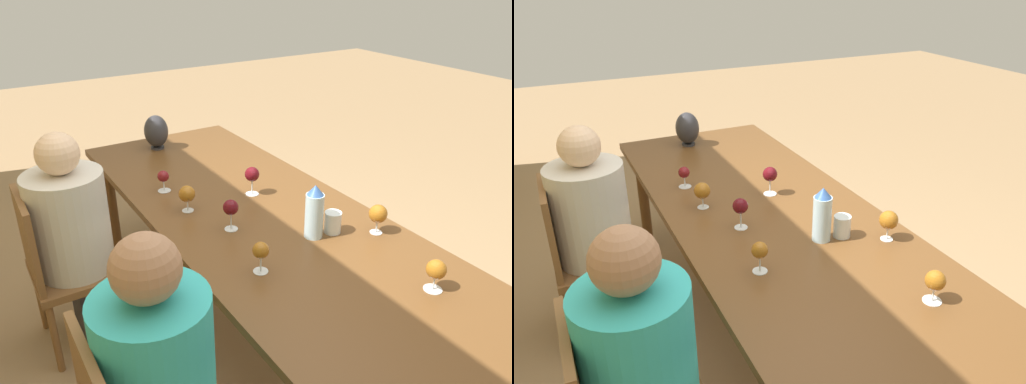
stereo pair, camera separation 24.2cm
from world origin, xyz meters
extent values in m
plane|color=#937551|center=(0.00, 0.00, 0.00)|extent=(14.00, 14.00, 0.00)
cube|color=brown|center=(0.00, 0.00, 0.73)|extent=(2.91, 0.99, 0.04)
cylinder|color=brown|center=(1.36, -0.39, 0.35)|extent=(0.07, 0.07, 0.71)
cylinder|color=brown|center=(1.36, 0.39, 0.35)|extent=(0.07, 0.07, 0.71)
cylinder|color=silver|center=(-0.21, -0.08, 0.85)|extent=(0.08, 0.08, 0.21)
cone|color=#33599E|center=(-0.21, -0.08, 0.98)|extent=(0.07, 0.07, 0.05)
cylinder|color=silver|center=(-0.23, -0.18, 0.80)|extent=(0.08, 0.08, 0.10)
cylinder|color=#2D2D33|center=(1.23, 0.08, 0.76)|extent=(0.09, 0.09, 0.01)
ellipsoid|color=#2D2D33|center=(1.23, 0.08, 0.87)|extent=(0.15, 0.15, 0.21)
cylinder|color=silver|center=(-0.34, -0.35, 0.75)|extent=(0.06, 0.06, 0.00)
cylinder|color=silver|center=(-0.34, -0.35, 0.78)|extent=(0.01, 0.01, 0.06)
sphere|color=#995B19|center=(-0.34, -0.35, 0.85)|extent=(0.08, 0.08, 0.08)
cylinder|color=silver|center=(0.31, -0.08, 0.75)|extent=(0.07, 0.07, 0.00)
cylinder|color=silver|center=(0.31, -0.08, 0.79)|extent=(0.01, 0.01, 0.08)
sphere|color=#510C14|center=(0.31, -0.08, 0.86)|extent=(0.08, 0.08, 0.08)
cylinder|color=silver|center=(-0.33, 0.27, 0.75)|extent=(0.06, 0.06, 0.00)
cylinder|color=silver|center=(-0.33, 0.27, 0.79)|extent=(0.01, 0.01, 0.07)
sphere|color=#995B19|center=(-0.33, 0.27, 0.85)|extent=(0.07, 0.07, 0.07)
cylinder|color=silver|center=(-0.77, -0.22, 0.75)|extent=(0.07, 0.07, 0.00)
cylinder|color=silver|center=(-0.77, -0.22, 0.78)|extent=(0.01, 0.01, 0.06)
sphere|color=#995B19|center=(-0.77, -0.22, 0.84)|extent=(0.08, 0.08, 0.08)
cylinder|color=silver|center=(0.31, 0.29, 0.75)|extent=(0.06, 0.06, 0.00)
cylinder|color=silver|center=(0.31, 0.29, 0.78)|extent=(0.01, 0.01, 0.06)
sphere|color=#995B19|center=(0.31, 0.29, 0.84)|extent=(0.08, 0.08, 0.08)
cylinder|color=silver|center=(0.04, 0.20, 0.75)|extent=(0.06, 0.06, 0.00)
cylinder|color=silver|center=(0.04, 0.20, 0.79)|extent=(0.01, 0.01, 0.08)
sphere|color=#510C14|center=(0.04, 0.20, 0.86)|extent=(0.07, 0.07, 0.07)
cylinder|color=silver|center=(0.59, 0.30, 0.75)|extent=(0.07, 0.07, 0.00)
cylinder|color=silver|center=(0.59, 0.30, 0.78)|extent=(0.01, 0.01, 0.06)
sphere|color=maroon|center=(0.59, 0.30, 0.83)|extent=(0.06, 0.06, 0.06)
cube|color=brown|center=(0.59, 0.80, 0.42)|extent=(0.44, 0.44, 0.04)
cube|color=brown|center=(0.59, 1.00, 0.66)|extent=(0.40, 0.03, 0.44)
cylinder|color=brown|center=(0.40, 0.61, 0.20)|extent=(0.04, 0.04, 0.40)
cylinder|color=brown|center=(0.78, 0.61, 0.20)|extent=(0.04, 0.04, 0.40)
cylinder|color=brown|center=(0.40, 0.99, 0.20)|extent=(0.04, 0.04, 0.40)
cylinder|color=brown|center=(0.78, 0.99, 0.20)|extent=(0.04, 0.04, 0.40)
cylinder|color=#33B7BC|center=(-0.56, 0.80, 0.71)|extent=(0.37, 0.37, 0.53)
sphere|color=#9E7051|center=(-0.56, 0.80, 1.09)|extent=(0.21, 0.21, 0.21)
cube|color=#2D2D38|center=(0.59, 0.73, 0.22)|extent=(0.29, 0.21, 0.44)
cylinder|color=beige|center=(0.59, 0.80, 0.70)|extent=(0.38, 0.38, 0.52)
sphere|color=beige|center=(0.59, 0.80, 1.06)|extent=(0.20, 0.20, 0.20)
camera|label=1|loc=(-1.73, 1.16, 1.88)|focal=35.00mm
camera|label=2|loc=(-1.84, 0.95, 1.88)|focal=35.00mm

